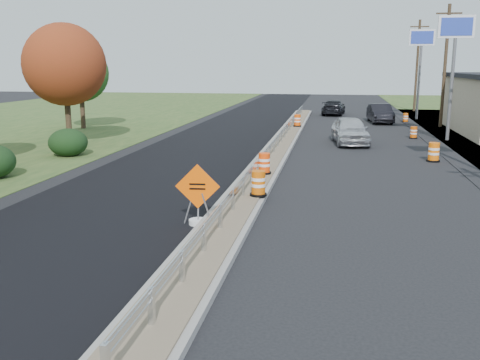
% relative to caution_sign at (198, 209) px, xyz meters
% --- Properties ---
extents(ground, '(140.00, 140.00, 0.00)m').
position_rel_caution_sign_xyz_m(ground, '(0.90, 5.10, -0.49)').
color(ground, black).
rests_on(ground, ground).
extents(milled_overlay, '(7.20, 120.00, 0.01)m').
position_rel_caution_sign_xyz_m(milled_overlay, '(-3.50, 15.10, -0.48)').
color(milled_overlay, black).
rests_on(milled_overlay, ground).
extents(median, '(1.60, 55.00, 0.23)m').
position_rel_caution_sign_xyz_m(median, '(0.90, 13.10, -0.38)').
color(median, gray).
rests_on(median, ground).
extents(guardrail, '(0.10, 46.15, 0.72)m').
position_rel_caution_sign_xyz_m(guardrail, '(0.90, 14.10, 0.24)').
color(guardrail, silver).
rests_on(guardrail, median).
extents(pylon_sign_mid, '(2.20, 0.30, 7.90)m').
position_rel_caution_sign_xyz_m(pylon_sign_mid, '(11.40, 21.10, 5.99)').
color(pylon_sign_mid, slate).
rests_on(pylon_sign_mid, ground).
extents(pylon_sign_north, '(2.20, 0.30, 7.90)m').
position_rel_caution_sign_xyz_m(pylon_sign_north, '(11.40, 35.10, 5.99)').
color(pylon_sign_north, slate).
rests_on(pylon_sign_north, ground).
extents(utility_pole_nmid, '(1.90, 0.26, 9.40)m').
position_rel_caution_sign_xyz_m(utility_pole_nmid, '(12.40, 29.10, 4.45)').
color(utility_pole_nmid, '#473523').
rests_on(utility_pole_nmid, ground).
extents(utility_pole_north, '(1.90, 0.26, 9.40)m').
position_rel_caution_sign_xyz_m(utility_pole_north, '(12.40, 44.10, 4.45)').
color(utility_pole_north, '#473523').
rests_on(utility_pole_north, ground).
extents(hedge_north, '(2.09, 2.09, 1.52)m').
position_rel_caution_sign_xyz_m(hedge_north, '(-10.10, 11.10, 0.27)').
color(hedge_north, black).
rests_on(hedge_north, ground).
extents(tree_near_red, '(4.95, 4.95, 7.35)m').
position_rel_caution_sign_xyz_m(tree_near_red, '(-12.10, 15.10, 4.38)').
color(tree_near_red, '#473523').
rests_on(tree_near_red, ground).
extents(tree_near_back, '(4.29, 4.29, 6.37)m').
position_rel_caution_sign_xyz_m(tree_near_back, '(-15.10, 23.10, 3.72)').
color(tree_near_back, '#473523').
rests_on(tree_near_back, ground).
extents(caution_sign, '(1.39, 0.58, 1.92)m').
position_rel_caution_sign_xyz_m(caution_sign, '(0.00, 0.00, 0.00)').
color(caution_sign, white).
rests_on(caution_sign, ground).
extents(barrel_median_near, '(0.62, 0.62, 0.91)m').
position_rel_caution_sign_xyz_m(barrel_median_near, '(1.45, 3.13, 0.18)').
color(barrel_median_near, black).
rests_on(barrel_median_near, median).
extents(barrel_median_mid, '(0.62, 0.62, 0.90)m').
position_rel_caution_sign_xyz_m(barrel_median_mid, '(1.14, 7.12, 0.18)').
color(barrel_median_mid, black).
rests_on(barrel_median_mid, median).
extents(barrel_median_far, '(0.62, 0.62, 0.91)m').
position_rel_caution_sign_xyz_m(barrel_median_far, '(1.28, 25.52, 0.18)').
color(barrel_median_far, black).
rests_on(barrel_median_far, median).
extents(barrel_shoulder_near, '(0.67, 0.67, 0.98)m').
position_rel_caution_sign_xyz_m(barrel_shoulder_near, '(9.15, 12.82, -0.02)').
color(barrel_shoulder_near, black).
rests_on(barrel_shoulder_near, ground).
extents(barrel_shoulder_mid, '(0.55, 0.55, 0.80)m').
position_rel_caution_sign_xyz_m(barrel_shoulder_mid, '(9.36, 21.77, -0.10)').
color(barrel_shoulder_mid, black).
rests_on(barrel_shoulder_mid, ground).
extents(barrel_shoulder_far, '(0.53, 0.53, 0.78)m').
position_rel_caution_sign_xyz_m(barrel_shoulder_far, '(10.10, 32.32, -0.11)').
color(barrel_shoulder_far, black).
rests_on(barrel_shoulder_far, ground).
extents(car_silver, '(2.60, 5.19, 1.70)m').
position_rel_caution_sign_xyz_m(car_silver, '(5.07, 18.51, 0.36)').
color(car_silver, silver).
rests_on(car_silver, ground).
extents(car_dark_mid, '(2.10, 4.94, 1.58)m').
position_rel_caution_sign_xyz_m(car_dark_mid, '(7.90, 31.58, 0.30)').
color(car_dark_mid, black).
rests_on(car_dark_mid, ground).
extents(car_dark_far, '(2.45, 5.15, 1.45)m').
position_rel_caution_sign_xyz_m(car_dark_far, '(3.95, 38.34, 0.24)').
color(car_dark_far, black).
rests_on(car_dark_far, ground).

